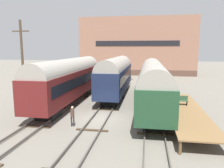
{
  "coord_description": "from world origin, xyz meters",
  "views": [
    {
      "loc": [
        4.23,
        -19.09,
        6.45
      ],
      "look_at": [
        0.0,
        6.91,
        2.2
      ],
      "focal_mm": 35.0,
      "sensor_mm": 36.0,
      "label": 1
    }
  ],
  "objects_px": {
    "train_car_green": "(153,82)",
    "train_car_maroon": "(70,78)",
    "train_car_navy": "(116,74)",
    "person_worker": "(72,114)",
    "utility_pole": "(23,64)",
    "bench": "(181,100)"
  },
  "relations": [
    {
      "from": "train_car_green",
      "to": "train_car_navy",
      "type": "xyz_separation_m",
      "value": [
        -4.88,
        5.61,
        0.14
      ]
    },
    {
      "from": "train_car_navy",
      "to": "bench",
      "type": "relative_size",
      "value": 11.37
    },
    {
      "from": "bench",
      "to": "train_car_maroon",
      "type": "bearing_deg",
      "value": 167.33
    },
    {
      "from": "train_car_navy",
      "to": "utility_pole",
      "type": "xyz_separation_m",
      "value": [
        -8.61,
        -8.56,
        1.81
      ]
    },
    {
      "from": "train_car_maroon",
      "to": "utility_pole",
      "type": "relative_size",
      "value": 1.92
    },
    {
      "from": "train_car_green",
      "to": "bench",
      "type": "distance_m",
      "value": 3.7
    },
    {
      "from": "train_car_maroon",
      "to": "train_car_green",
      "type": "bearing_deg",
      "value": -3.85
    },
    {
      "from": "train_car_green",
      "to": "train_car_maroon",
      "type": "bearing_deg",
      "value": 176.15
    },
    {
      "from": "utility_pole",
      "to": "train_car_maroon",
      "type": "bearing_deg",
      "value": 43.99
    },
    {
      "from": "bench",
      "to": "person_worker",
      "type": "height_order",
      "value": "bench"
    },
    {
      "from": "train_car_green",
      "to": "bench",
      "type": "xyz_separation_m",
      "value": [
        2.66,
        -2.13,
        -1.43
      ]
    },
    {
      "from": "bench",
      "to": "utility_pole",
      "type": "bearing_deg",
      "value": -177.1
    },
    {
      "from": "utility_pole",
      "to": "train_car_navy",
      "type": "bearing_deg",
      "value": 44.83
    },
    {
      "from": "train_car_maroon",
      "to": "person_worker",
      "type": "distance_m",
      "value": 8.56
    },
    {
      "from": "train_car_navy",
      "to": "bench",
      "type": "bearing_deg",
      "value": -45.77
    },
    {
      "from": "person_worker",
      "to": "utility_pole",
      "type": "distance_m",
      "value": 8.79
    },
    {
      "from": "train_car_navy",
      "to": "person_worker",
      "type": "distance_m",
      "value": 13.0
    },
    {
      "from": "bench",
      "to": "train_car_green",
      "type": "bearing_deg",
      "value": 141.28
    },
    {
      "from": "train_car_navy",
      "to": "person_worker",
      "type": "xyz_separation_m",
      "value": [
        -1.86,
        -12.71,
        -1.98
      ]
    },
    {
      "from": "utility_pole",
      "to": "person_worker",
      "type": "bearing_deg",
      "value": -31.55
    },
    {
      "from": "train_car_maroon",
      "to": "bench",
      "type": "xyz_separation_m",
      "value": [
        12.42,
        -2.79,
        -1.58
      ]
    },
    {
      "from": "train_car_maroon",
      "to": "bench",
      "type": "distance_m",
      "value": 12.82
    }
  ]
}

